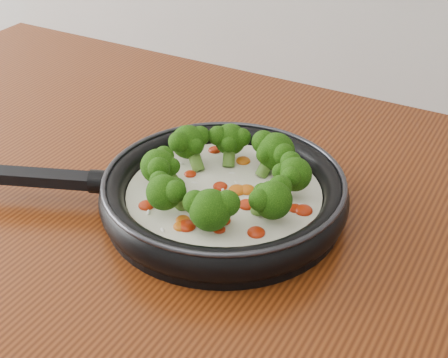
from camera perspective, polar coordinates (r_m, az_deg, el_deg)
The scene contains 1 object.
skillet at distance 0.81m, azimuth -0.16°, elevation -1.09°, with size 0.51×0.40×0.09m.
Camera 1 is at (0.27, 0.48, 1.38)m, focal length 52.48 mm.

